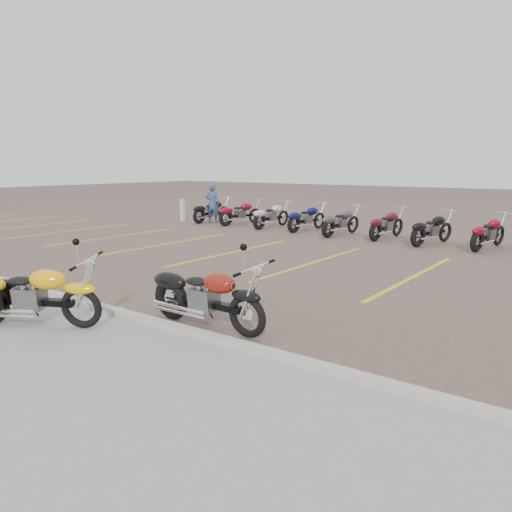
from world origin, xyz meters
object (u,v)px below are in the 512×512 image
Objects in this scene: bollard at (183,210)px; person_a at (212,203)px; yellow_cruiser at (31,297)px; flame_cruiser at (205,299)px.

person_a is at bearing 14.82° from bollard.
yellow_cruiser is 2.13× the size of bollard.
bollard is (-8.70, 12.09, 0.03)m from yellow_cruiser.
person_a is at bearing 131.29° from flame_cruiser.
person_a is at bearing 93.50° from yellow_cruiser.
flame_cruiser is (2.26, 1.59, -0.01)m from yellow_cruiser.
person_a reaches higher than yellow_cruiser.
bollard reaches higher than yellow_cruiser.
flame_cruiser is at bearing -43.79° from bollard.
person_a is 1.71× the size of bollard.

